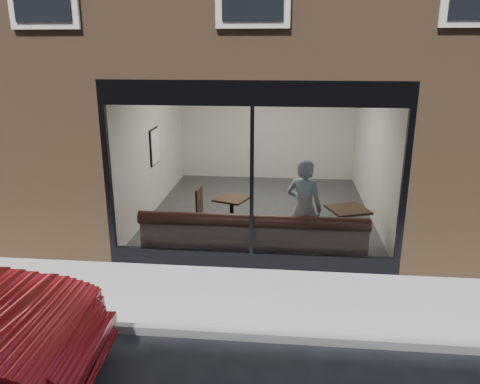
# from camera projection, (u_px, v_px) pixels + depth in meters

# --- Properties ---
(ground) EXTENTS (120.00, 120.00, 0.00)m
(ground) POSITION_uv_depth(u_px,v_px,m) (239.00, 337.00, 6.21)
(ground) COLOR black
(ground) RESTS_ON ground
(sidewalk_near) EXTENTS (40.00, 2.00, 0.01)m
(sidewalk_near) POSITION_uv_depth(u_px,v_px,m) (246.00, 298.00, 7.16)
(sidewalk_near) COLOR gray
(sidewalk_near) RESTS_ON ground
(kerb_near) EXTENTS (40.00, 0.10, 0.12)m
(kerb_near) POSITION_uv_depth(u_px,v_px,m) (239.00, 335.00, 6.14)
(kerb_near) COLOR gray
(kerb_near) RESTS_ON ground
(host_building_pier_left) EXTENTS (2.50, 12.00, 3.20)m
(host_building_pier_left) POSITION_uv_depth(u_px,v_px,m) (140.00, 122.00, 13.70)
(host_building_pier_left) COLOR brown
(host_building_pier_left) RESTS_ON ground
(host_building_pier_right) EXTENTS (2.50, 12.00, 3.20)m
(host_building_pier_right) POSITION_uv_depth(u_px,v_px,m) (402.00, 126.00, 12.99)
(host_building_pier_right) COLOR brown
(host_building_pier_right) RESTS_ON ground
(host_building_backfill) EXTENTS (5.00, 6.00, 3.20)m
(host_building_backfill) POSITION_uv_depth(u_px,v_px,m) (271.00, 111.00, 16.20)
(host_building_backfill) COLOR brown
(host_building_backfill) RESTS_ON ground
(cafe_floor) EXTENTS (6.00, 6.00, 0.00)m
(cafe_floor) POSITION_uv_depth(u_px,v_px,m) (261.00, 211.00, 10.96)
(cafe_floor) COLOR #2D2D30
(cafe_floor) RESTS_ON ground
(cafe_ceiling) EXTENTS (6.00, 6.00, 0.00)m
(cafe_ceiling) POSITION_uv_depth(u_px,v_px,m) (263.00, 72.00, 10.03)
(cafe_ceiling) COLOR white
(cafe_ceiling) RESTS_ON host_building_upper
(cafe_wall_back) EXTENTS (5.00, 0.00, 5.00)m
(cafe_wall_back) POSITION_uv_depth(u_px,v_px,m) (267.00, 124.00, 13.34)
(cafe_wall_back) COLOR beige
(cafe_wall_back) RESTS_ON ground
(cafe_wall_left) EXTENTS (0.00, 6.00, 6.00)m
(cafe_wall_left) POSITION_uv_depth(u_px,v_px,m) (153.00, 143.00, 10.73)
(cafe_wall_left) COLOR beige
(cafe_wall_left) RESTS_ON ground
(cafe_wall_right) EXTENTS (0.00, 6.00, 6.00)m
(cafe_wall_right) POSITION_uv_depth(u_px,v_px,m) (375.00, 147.00, 10.26)
(cafe_wall_right) COLOR beige
(cafe_wall_right) RESTS_ON ground
(storefront_kick) EXTENTS (5.00, 0.10, 0.30)m
(storefront_kick) POSITION_uv_depth(u_px,v_px,m) (251.00, 260.00, 8.11)
(storefront_kick) COLOR black
(storefront_kick) RESTS_ON ground
(storefront_header) EXTENTS (5.00, 0.10, 0.40)m
(storefront_header) POSITION_uv_depth(u_px,v_px,m) (253.00, 93.00, 7.28)
(storefront_header) COLOR black
(storefront_header) RESTS_ON host_building_upper
(storefront_mullion) EXTENTS (0.06, 0.10, 2.50)m
(storefront_mullion) POSITION_uv_depth(u_px,v_px,m) (252.00, 183.00, 7.70)
(storefront_mullion) COLOR black
(storefront_mullion) RESTS_ON storefront_kick
(storefront_glass) EXTENTS (4.80, 0.00, 4.80)m
(storefront_glass) POSITION_uv_depth(u_px,v_px,m) (252.00, 183.00, 7.67)
(storefront_glass) COLOR white
(storefront_glass) RESTS_ON storefront_kick
(banquette) EXTENTS (4.00, 0.55, 0.45)m
(banquette) POSITION_uv_depth(u_px,v_px,m) (253.00, 247.00, 8.47)
(banquette) COLOR black
(banquette) RESTS_ON cafe_floor
(person) EXTENTS (0.78, 0.65, 1.82)m
(person) POSITION_uv_depth(u_px,v_px,m) (304.00, 208.00, 8.44)
(person) COLOR #A2C4D9
(person) RESTS_ON cafe_floor
(cafe_table_left) EXTENTS (0.78, 0.78, 0.04)m
(cafe_table_left) POSITION_uv_depth(u_px,v_px,m) (232.00, 199.00, 9.51)
(cafe_table_left) COLOR black
(cafe_table_left) RESTS_ON cafe_floor
(cafe_table_right) EXTENTS (0.89, 0.89, 0.04)m
(cafe_table_right) POSITION_uv_depth(u_px,v_px,m) (348.00, 209.00, 8.87)
(cafe_table_right) COLOR black
(cafe_table_right) RESTS_ON cafe_floor
(cafe_chair_left) EXTENTS (0.46, 0.46, 0.04)m
(cafe_chair_left) POSITION_uv_depth(u_px,v_px,m) (191.00, 220.00, 9.77)
(cafe_chair_left) COLOR black
(cafe_chair_left) RESTS_ON cafe_floor
(wall_poster) EXTENTS (0.02, 0.58, 0.77)m
(wall_poster) POSITION_uv_depth(u_px,v_px,m) (155.00, 146.00, 10.73)
(wall_poster) COLOR white
(wall_poster) RESTS_ON cafe_wall_left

